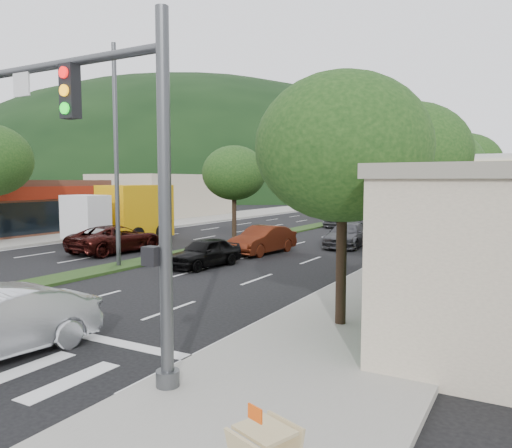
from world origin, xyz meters
The scene contains 24 objects.
sidewalk_right centered at (12.50, 25.00, 0.07)m, with size 5.00×90.00×0.15m, color gray.
sidewalk_left centered at (-13.00, 25.00, 0.07)m, with size 6.00×90.00×0.15m, color gray.
median centered at (0.00, 28.00, 0.06)m, with size 1.60×56.00×0.12m, color #193212.
traffic_signal centered at (9.03, -1.54, 4.65)m, with size 6.12×0.40×7.00m.
shop_left centered at (-18.46, 15.00, 2.01)m, with size 10.15×12.00×4.00m.
bldg_left_far centered at (-19.00, 34.00, 2.30)m, with size 9.00×14.00×4.60m, color beige.
hill_far centered at (-80.00, 110.00, 0.00)m, with size 176.00×132.00×82.00m, color black.
tree_r_a centered at (12.00, 4.00, 4.82)m, with size 4.60×4.60×6.63m.
tree_r_b centered at (12.00, 12.00, 5.04)m, with size 4.80×4.80×6.94m.
tree_r_c centered at (12.00, 20.00, 4.75)m, with size 4.40×4.40×6.48m.
tree_r_d centered at (12.00, 30.00, 5.18)m, with size 5.00×5.00×7.17m.
tree_r_e centered at (12.00, 40.00, 4.89)m, with size 4.60×4.60×6.71m.
tree_med_near centered at (0.00, 18.00, 4.43)m, with size 4.00×4.00×6.02m.
tree_med_far centered at (0.00, 44.00, 5.01)m, with size 4.80×4.80×6.94m.
streetlight_near centered at (0.21, 8.00, 5.58)m, with size 2.60×0.25×10.00m.
streetlight_mid centered at (0.21, 33.00, 5.58)m, with size 2.60×0.25×10.00m.
suv_maroon centered at (-3.66, 11.52, 0.76)m, with size 2.51×5.45×1.52m, color black.
car_queue_a centered at (3.30, 10.08, 0.67)m, with size 1.59×3.94×1.34m, color black.
car_queue_b centered at (6.68, 20.08, 0.71)m, with size 1.98×4.87×1.41m, color #454549.
car_queue_c centered at (3.62, 15.08, 0.75)m, with size 1.59×4.57×1.51m, color #501C0D.
car_queue_d centered at (5.69, 25.08, 0.67)m, with size 2.24×4.85×1.35m, color black.
car_queue_e centered at (2.18, 31.90, 0.75)m, with size 1.77×4.40×1.50m, color #4D4E52.
box_truck centered at (-6.81, 15.60, 1.73)m, with size 3.07×7.50×3.66m.
motorhome centered at (8.78, 26.77, 1.84)m, with size 3.27×9.15×3.46m.
Camera 1 is at (16.42, -8.53, 3.97)m, focal length 35.00 mm.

